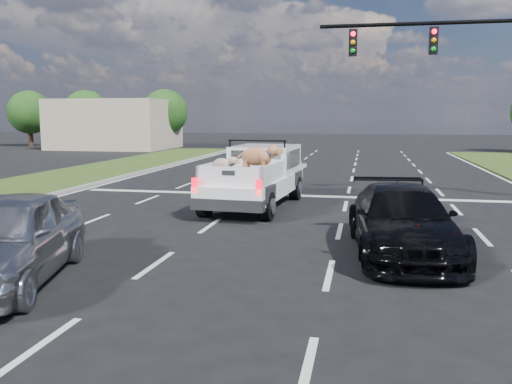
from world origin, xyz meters
The scene contains 11 objects.
ground centered at (0.00, 0.00, 0.00)m, with size 160.00×160.00×0.00m, color black.
road_markings centered at (0.00, 6.56, 0.01)m, with size 17.75×60.00×0.01m.
curb_left centered at (-9.05, 6.00, 0.07)m, with size 0.15×60.00×0.14m, color gray.
traffic_signal centered at (7.20, 10.50, 4.73)m, with size 9.11×0.31×7.00m.
building_left centered at (-20.00, 36.00, 2.20)m, with size 10.00×8.00×4.40m, color tan.
tree_far_a centered at (-30.00, 38.00, 3.29)m, with size 4.20×4.20×5.40m.
tree_far_b centered at (-24.00, 38.00, 3.29)m, with size 4.20×4.20×5.40m.
tree_far_c centered at (-16.00, 38.00, 3.29)m, with size 4.20×4.20×5.40m.
pickup_truck centered at (-1.14, 7.43, 1.03)m, with size 2.57×5.99×2.19m.
silver_sedan centered at (-3.91, -1.61, 0.81)m, with size 1.91×4.75×1.62m, color #A4A6AB.
black_coupe centered at (3.17, 1.87, 0.73)m, with size 2.05×5.04×1.46m, color black.
Camera 1 is at (2.36, -9.99, 2.99)m, focal length 38.00 mm.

